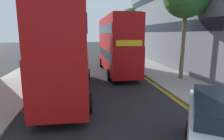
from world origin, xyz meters
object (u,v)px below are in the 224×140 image
object	(u,v)px
taxi_minivan	(223,137)
pedestrian_far	(142,63)
double_decker_bus_oncoming	(116,43)
double_decker_bus_away	(68,49)

from	to	relation	value
taxi_minivan	pedestrian_far	world-z (taller)	taxi_minivan
double_decker_bus_oncoming	taxi_minivan	bearing A→B (deg)	-87.80
double_decker_bus_oncoming	taxi_minivan	size ratio (longest dim) A/B	2.13
double_decker_bus_away	double_decker_bus_oncoming	world-z (taller)	same
pedestrian_far	double_decker_bus_oncoming	bearing A→B (deg)	168.95
double_decker_bus_away	double_decker_bus_oncoming	bearing A→B (deg)	56.34
double_decker_bus_away	taxi_minivan	size ratio (longest dim) A/B	2.14
double_decker_bus_oncoming	pedestrian_far	distance (m)	3.40
double_decker_bus_oncoming	taxi_minivan	xyz separation A→B (m)	(0.57, -14.69, -1.96)
double_decker_bus_oncoming	pedestrian_far	bearing A→B (deg)	-11.05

